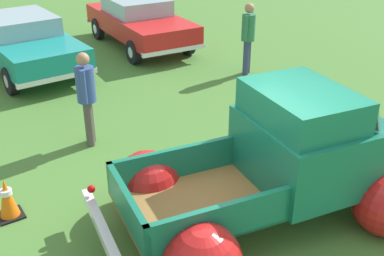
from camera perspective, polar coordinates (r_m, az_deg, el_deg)
ground_plane at (r=7.03m, az=8.03°, el=-10.78°), size 80.00×80.00×0.00m
vintage_pickup_truck at (r=6.79m, az=11.22°, el=-4.78°), size 4.86×3.34×1.96m
show_car_0 at (r=13.21m, az=-19.69°, el=9.91°), size 2.05×4.63×1.43m
show_car_1 at (r=14.64m, az=-6.40°, el=12.79°), size 2.18×4.59×1.43m
spectator_1 at (r=8.67m, az=-12.65°, el=4.12°), size 0.46×0.51×1.77m
spectator_2 at (r=12.16m, az=6.80°, el=11.20°), size 0.49×0.47×1.82m
lane_cone_0 at (r=7.32m, az=-21.45°, el=-7.93°), size 0.36×0.36×0.63m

